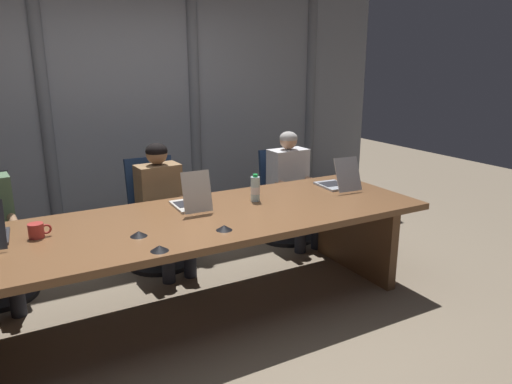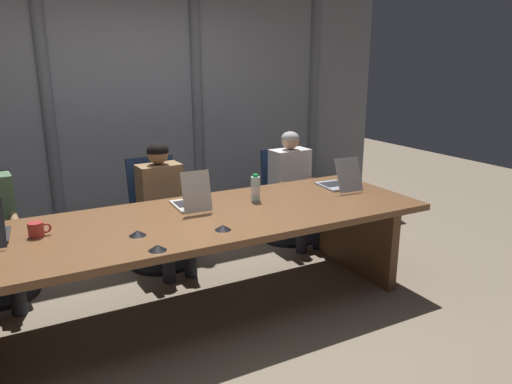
{
  "view_description": "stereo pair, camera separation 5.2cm",
  "coord_description": "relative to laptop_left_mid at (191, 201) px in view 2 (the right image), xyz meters",
  "views": [
    {
      "loc": [
        -1.23,
        -3.03,
        1.82
      ],
      "look_at": [
        0.49,
        0.07,
        0.83
      ],
      "focal_mm": 33.49,
      "sensor_mm": 36.0,
      "label": 1
    },
    {
      "loc": [
        -1.19,
        -3.06,
        1.82
      ],
      "look_at": [
        0.49,
        0.07,
        0.83
      ],
      "focal_mm": 33.49,
      "sensor_mm": 36.0,
      "label": 2
    }
  ],
  "objects": [
    {
      "name": "ground_plane",
      "position": [
        -0.01,
        -0.21,
        -0.79
      ],
      "size": [
        12.95,
        12.95,
        0.0
      ],
      "primitive_type": "plane",
      "color": "#7F705B"
    },
    {
      "name": "person_left_mid",
      "position": [
        -0.02,
        0.63,
        -0.16
      ],
      "size": [
        0.41,
        0.56,
        1.13
      ],
      "rotation": [
        0.0,
        0.0,
        -1.5
      ],
      "color": "olive",
      "rests_on": "ground_plane"
    },
    {
      "name": "conference_mic_right_side",
      "position": [
        -0.47,
        -0.68,
        -0.04
      ],
      "size": [
        0.11,
        0.11,
        0.03
      ],
      "primitive_type": "cone",
      "color": "black",
      "rests_on": "conference_table"
    },
    {
      "name": "conference_mic_middle",
      "position": [
        0.02,
        -0.54,
        -0.04
      ],
      "size": [
        0.11,
        0.11,
        0.03
      ],
      "primitive_type": "cone",
      "color": "black",
      "rests_on": "conference_table"
    },
    {
      "name": "conference_mic_left_side",
      "position": [
        -0.51,
        -0.38,
        -0.04
      ],
      "size": [
        0.11,
        0.11,
        0.03
      ],
      "primitive_type": "cone",
      "color": "black",
      "rests_on": "conference_table"
    },
    {
      "name": "laptop_center",
      "position": [
        1.34,
        -0.06,
        -0.0
      ],
      "size": [
        0.26,
        0.43,
        0.29
      ],
      "rotation": [
        0.0,
        0.0,
        1.51
      ],
      "color": "#A8ADB7",
      "rests_on": "conference_table"
    },
    {
      "name": "water_bottle_primary",
      "position": [
        0.52,
        -0.05,
        0.04
      ],
      "size": [
        0.07,
        0.07,
        0.22
      ],
      "color": "silver",
      "rests_on": "conference_table"
    },
    {
      "name": "conference_table",
      "position": [
        -0.01,
        -0.21,
        -0.21
      ],
      "size": [
        3.4,
        1.12,
        0.73
      ],
      "color": "brown",
      "rests_on": "ground_plane"
    },
    {
      "name": "laptop_left_mid",
      "position": [
        0.0,
        0.0,
        0.0
      ],
      "size": [
        0.23,
        0.4,
        0.31
      ],
      "rotation": [
        0.0,
        0.0,
        1.54
      ],
      "color": "beige",
      "rests_on": "conference_table"
    },
    {
      "name": "office_chair_center",
      "position": [
        1.35,
        0.79,
        -0.45
      ],
      "size": [
        0.6,
        0.6,
        0.91
      ],
      "rotation": [
        0.0,
        0.0,
        -1.7
      ],
      "color": "navy",
      "rests_on": "ground_plane"
    },
    {
      "name": "curtain_backdrop",
      "position": [
        -0.01,
        1.85,
        0.81
      ],
      "size": [
        6.47,
        0.17,
        3.2
      ],
      "color": "gray",
      "rests_on": "ground_plane"
    },
    {
      "name": "person_center",
      "position": [
        1.33,
        0.64,
        -0.16
      ],
      "size": [
        0.41,
        0.55,
        1.13
      ],
      "rotation": [
        0.0,
        0.0,
        -1.54
      ],
      "color": "silver",
      "rests_on": "ground_plane"
    },
    {
      "name": "coffee_mug_near",
      "position": [
        -1.08,
        -0.09,
        -0.01
      ],
      "size": [
        0.14,
        0.1,
        0.09
      ],
      "color": "#B2332D",
      "rests_on": "conference_table"
    },
    {
      "name": "office_chair_left_mid",
      "position": [
        -0.03,
        0.8,
        -0.44
      ],
      "size": [
        0.6,
        0.6,
        0.96
      ],
      "rotation": [
        0.0,
        0.0,
        -1.6
      ],
      "color": "navy",
      "rests_on": "ground_plane"
    }
  ]
}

